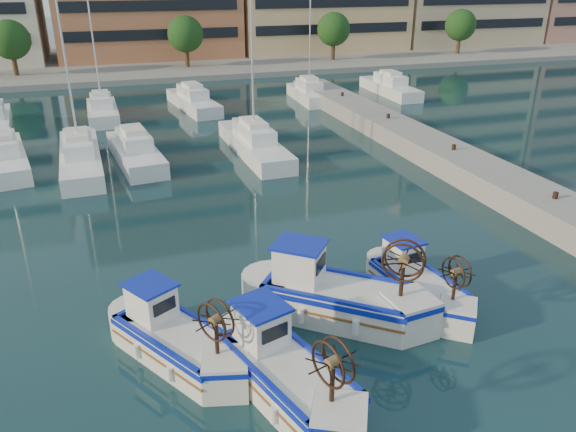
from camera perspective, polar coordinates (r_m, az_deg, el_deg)
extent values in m
plane|color=#1A3D43|center=(17.51, 5.74, -13.99)|extent=(300.00, 300.00, 0.00)
cube|color=gray|center=(29.73, 22.73, 1.95)|extent=(3.00, 60.00, 1.20)
cube|color=gray|center=(80.44, -14.65, 15.49)|extent=(180.00, 40.00, 0.60)
cylinder|color=#3F2B19|center=(67.15, -25.96, 13.50)|extent=(0.50, 0.50, 3.00)
sphere|color=#214E1B|center=(66.84, -26.39, 15.75)|extent=(4.00, 4.00, 4.00)
cylinder|color=#3F2B19|center=(67.42, -10.21, 15.45)|extent=(0.50, 0.50, 3.00)
sphere|color=#214E1B|center=(67.11, -10.39, 17.73)|extent=(4.00, 4.00, 4.00)
cylinder|color=#3F2B19|center=(72.31, 4.58, 16.27)|extent=(0.50, 0.50, 3.00)
sphere|color=#214E1B|center=(72.02, 4.65, 18.40)|extent=(4.00, 4.00, 4.00)
cylinder|color=#3F2B19|center=(81.00, 16.89, 16.16)|extent=(0.50, 0.50, 3.00)
sphere|color=#214E1B|center=(80.74, 17.13, 18.05)|extent=(4.00, 4.00, 4.00)
cube|color=white|center=(37.07, -26.77, 5.15)|extent=(3.55, 8.72, 1.00)
cube|color=white|center=(35.38, -20.32, 5.45)|extent=(2.49, 10.18, 1.00)
cylinder|color=silver|center=(34.21, -21.64, 14.21)|extent=(0.12, 0.12, 11.00)
cube|color=white|center=(35.38, -15.22, 6.10)|extent=(3.08, 8.36, 1.00)
cube|color=white|center=(35.91, -3.45, 7.14)|extent=(2.46, 10.07, 1.00)
cylinder|color=silver|center=(34.76, -3.68, 15.87)|extent=(0.12, 0.12, 11.00)
cube|color=white|center=(46.91, -18.31, 9.94)|extent=(2.28, 7.25, 1.00)
cylinder|color=silver|center=(46.04, -19.21, 16.58)|extent=(0.12, 0.12, 11.00)
cube|color=white|center=(48.73, -9.60, 11.26)|extent=(3.35, 9.17, 1.00)
cube|color=white|center=(51.24, 2.15, 12.16)|extent=(2.59, 7.27, 1.00)
cylinder|color=silver|center=(50.44, 2.24, 18.30)|extent=(0.12, 0.12, 11.00)
cube|color=white|center=(54.97, 10.29, 12.60)|extent=(2.40, 9.01, 1.00)
cube|color=silver|center=(17.31, -11.04, -12.79)|extent=(3.56, 4.39, 1.02)
cube|color=#0C1FA8|center=(17.08, -11.14, -11.74)|extent=(3.66, 4.52, 0.15)
cube|color=blue|center=(17.12, -11.12, -11.91)|extent=(3.02, 3.85, 0.06)
cube|color=white|center=(17.53, -13.70, -8.43)|extent=(1.55, 1.62, 1.07)
cube|color=#0C1FA8|center=(17.24, -13.88, -6.78)|extent=(1.75, 1.82, 0.08)
cylinder|color=#331E14|center=(15.56, -7.25, -12.28)|extent=(0.12, 0.12, 1.12)
cylinder|color=brown|center=(15.22, -7.37, -10.44)|extent=(0.40, 0.39, 0.27)
torus|color=#331E14|center=(15.14, -7.78, -10.67)|extent=(0.63, 1.01, 1.13)
torus|color=#331E14|center=(15.30, -6.96, -10.22)|extent=(0.63, 1.01, 1.13)
cube|color=silver|center=(15.75, -0.12, -16.33)|extent=(3.04, 4.66, 1.08)
cube|color=#0C1FA8|center=(15.49, -0.12, -15.17)|extent=(3.13, 4.80, 0.16)
cube|color=blue|center=(15.53, -0.12, -15.35)|extent=(2.52, 4.13, 0.06)
cube|color=white|center=(15.90, -2.76, -10.94)|extent=(1.47, 1.61, 1.13)
cube|color=#0C1FA8|center=(15.56, -2.80, -9.07)|extent=(1.67, 1.80, 0.08)
cylinder|color=#331E14|center=(13.92, 4.51, -16.66)|extent=(0.12, 0.12, 1.19)
cylinder|color=brown|center=(13.51, 4.59, -14.60)|extent=(0.40, 0.37, 0.29)
torus|color=#331E14|center=(13.43, 4.07, -14.85)|extent=(0.42, 1.17, 1.20)
torus|color=#331E14|center=(13.60, 5.11, -14.36)|extent=(0.42, 1.17, 1.20)
cube|color=silver|center=(18.87, 5.04, -8.71)|extent=(4.96, 4.58, 1.19)
cube|color=#0C1FA8|center=(18.63, 5.09, -7.54)|extent=(5.11, 4.72, 0.18)
cube|color=blue|center=(18.67, 5.08, -7.73)|extent=(4.31, 3.94, 0.07)
cube|color=white|center=(18.60, 1.15, -4.78)|extent=(1.92, 1.89, 1.24)
cube|color=#0C1FA8|center=(18.29, 1.17, -2.92)|extent=(2.16, 2.13, 0.09)
cylinder|color=#331E14|center=(17.88, 11.49, -6.44)|extent=(0.14, 0.14, 1.31)
cylinder|color=brown|center=(17.55, 11.67, -4.45)|extent=(0.47, 0.48, 0.32)
torus|color=#331E14|center=(17.40, 11.57, -4.70)|extent=(1.07, 0.90, 1.32)
torus|color=#331E14|center=(17.70, 11.77, -4.21)|extent=(1.07, 0.90, 1.32)
cube|color=silver|center=(20.18, 13.19, -7.39)|extent=(2.09, 3.94, 0.94)
cube|color=#0C1FA8|center=(20.01, 13.28, -6.51)|extent=(2.15, 4.05, 0.14)
cube|color=blue|center=(20.03, 13.27, -6.65)|extent=(1.69, 3.52, 0.05)
cube|color=white|center=(20.44, 11.58, -3.72)|extent=(1.13, 1.28, 0.98)
cube|color=#0C1FA8|center=(20.21, 11.70, -2.37)|extent=(1.28, 1.43, 0.07)
cylinder|color=#331E14|center=(18.67, 16.54, -6.98)|extent=(0.11, 0.11, 1.04)
cylinder|color=brown|center=(18.41, 16.74, -5.49)|extent=(0.32, 0.29, 0.25)
torus|color=#331E14|center=(18.32, 16.42, -5.59)|extent=(0.20, 1.05, 1.05)
torus|color=#331E14|center=(18.49, 17.05, -5.39)|extent=(0.20, 1.05, 1.05)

